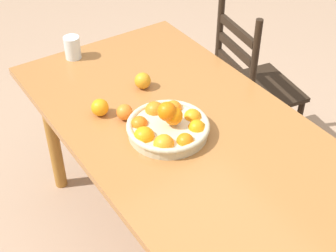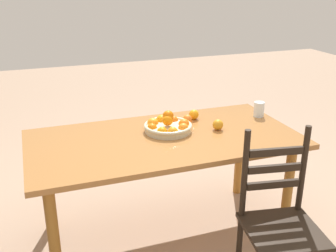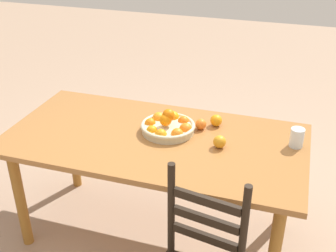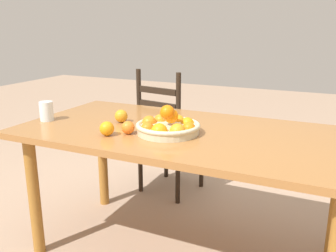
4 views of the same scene
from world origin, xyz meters
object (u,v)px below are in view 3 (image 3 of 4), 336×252
orange_loose_1 (216,120)px  drinking_glass (297,138)px  orange_loose_2 (220,141)px  fruit_bowl (168,126)px  dining_table (155,149)px  orange_loose_0 (201,124)px

orange_loose_1 → drinking_glass: 0.51m
orange_loose_2 → fruit_bowl: bearing=-14.1°
fruit_bowl → dining_table: bearing=57.2°
orange_loose_1 → dining_table: bearing=38.3°
fruit_bowl → orange_loose_2: size_ratio=4.49×
fruit_bowl → orange_loose_0: 0.21m
fruit_bowl → orange_loose_1: fruit_bowl is taller
drinking_glass → orange_loose_1: bearing=-12.1°
drinking_glass → orange_loose_0: bearing=-3.4°
dining_table → drinking_glass: drinking_glass is taller
fruit_bowl → orange_loose_1: bearing=-148.0°
dining_table → drinking_glass: size_ratio=15.89×
fruit_bowl → drinking_glass: 0.77m
dining_table → orange_loose_0: orange_loose_0 is taller
dining_table → orange_loose_1: bearing=-141.7°
fruit_bowl → orange_loose_2: (-0.34, 0.09, -0.00)m
dining_table → orange_loose_2: 0.42m
dining_table → fruit_bowl: fruit_bowl is taller
orange_loose_0 → drinking_glass: 0.58m
orange_loose_0 → drinking_glass: (-0.58, 0.03, 0.02)m
fruit_bowl → drinking_glass: size_ratio=2.96×
orange_loose_2 → orange_loose_1: bearing=-73.5°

